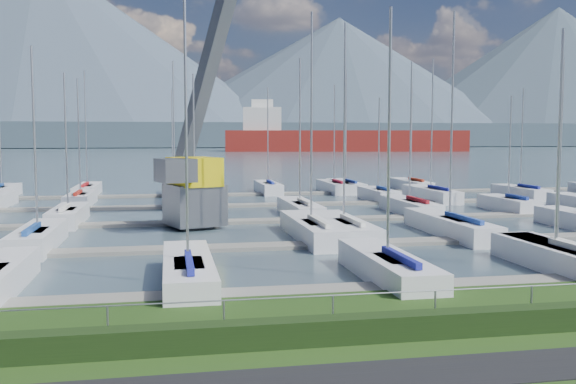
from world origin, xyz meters
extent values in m
cube|color=black|center=(0.00, -3.00, 0.01)|extent=(160.00, 2.00, 0.04)
cube|color=#3F515C|center=(0.00, 260.00, -0.40)|extent=(800.00, 540.00, 0.20)
cube|color=black|center=(0.00, -0.40, 0.35)|extent=(80.00, 0.70, 0.70)
cylinder|color=gray|center=(0.00, 0.00, 1.20)|extent=(80.00, 0.04, 0.04)
cube|color=#3F4F5C|center=(0.00, 330.00, 6.00)|extent=(900.00, 80.00, 12.00)
cone|color=#435162|center=(-80.00, 400.00, 57.50)|extent=(340.00, 340.00, 115.00)
cone|color=#414F5F|center=(110.00, 410.00, 42.50)|extent=(300.00, 300.00, 85.00)
cone|color=#3C4B58|center=(280.00, 420.00, 50.00)|extent=(320.00, 320.00, 100.00)
cube|color=slate|center=(0.00, 6.00, -0.22)|extent=(90.00, 1.60, 0.25)
cube|color=slate|center=(0.00, 16.00, -0.22)|extent=(90.00, 1.60, 0.25)
cube|color=slate|center=(0.00, 26.00, -0.22)|extent=(90.00, 1.60, 0.25)
cube|color=slate|center=(0.00, 36.00, -0.22)|extent=(90.00, 1.60, 0.25)
cube|color=slate|center=(0.00, 46.00, -0.22)|extent=(90.00, 1.60, 0.25)
cube|color=slate|center=(-3.76, 24.28, 1.20)|extent=(4.09, 4.09, 2.60)
cube|color=yellow|center=(-3.76, 24.28, 3.30)|extent=(3.60, 4.08, 1.80)
cube|color=slate|center=(-1.96, 28.78, 12.30)|extent=(6.44, 10.23, 19.89)
cube|color=#595B61|center=(-4.96, 22.28, 3.50)|extent=(2.63, 2.75, 1.40)
cube|color=maroon|center=(60.92, 218.50, 2.50)|extent=(91.28, 32.27, 10.00)
cube|color=silver|center=(30.00, 223.58, 10.00)|extent=(16.08, 16.08, 12.00)
cube|color=silver|center=(30.00, 223.58, 17.00)|extent=(9.19, 9.19, 4.00)
camera|label=1|loc=(-5.41, -16.77, 5.58)|focal=40.00mm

